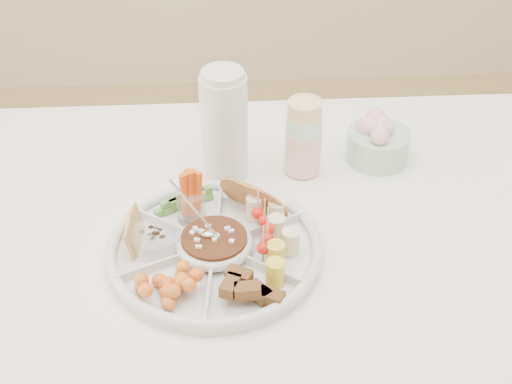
{
  "coord_description": "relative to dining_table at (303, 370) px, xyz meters",
  "views": [
    {
      "loc": [
        -0.16,
        -0.99,
        1.63
      ],
      "look_at": [
        -0.1,
        0.07,
        0.82
      ],
      "focal_mm": 50.0,
      "sensor_mm": 36.0,
      "label": 1
    }
  ],
  "objects": [
    {
      "name": "cup_stack",
      "position": [
        0.01,
        0.22,
        0.48
      ],
      "size": [
        0.09,
        0.09,
        0.2
      ],
      "primitive_type": "cylinder",
      "rotation": [
        0.0,
        0.0,
        0.18
      ],
      "color": "beige",
      "rests_on": "dining_table"
    },
    {
      "name": "carrot_cucumber",
      "position": [
        -0.23,
        0.08,
        0.44
      ],
      "size": [
        0.14,
        0.14,
        0.1
      ],
      "primitive_type": null,
      "rotation": [
        0.0,
        0.0,
        0.43
      ],
      "color": "orange",
      "rests_on": "party_tray"
    },
    {
      "name": "pita_raisins",
      "position": [
        -0.31,
        -0.02,
        0.42
      ],
      "size": [
        0.16,
        0.16,
        0.07
      ],
      "primitive_type": null,
      "rotation": [
        0.0,
        0.0,
        0.43
      ],
      "color": "#E2AF63",
      "rests_on": "party_tray"
    },
    {
      "name": "cherries",
      "position": [
        -0.25,
        -0.14,
        0.42
      ],
      "size": [
        0.15,
        0.15,
        0.04
      ],
      "primitive_type": null,
      "rotation": [
        0.0,
        0.0,
        0.43
      ],
      "color": "gold",
      "rests_on": "party_tray"
    },
    {
      "name": "party_tray",
      "position": [
        -0.18,
        -0.03,
        0.4
      ],
      "size": [
        0.5,
        0.5,
        0.04
      ],
      "primitive_type": "cylinder",
      "rotation": [
        0.0,
        0.0,
        0.43
      ],
      "color": "silver",
      "rests_on": "dining_table"
    },
    {
      "name": "banana_tomato",
      "position": [
        -0.05,
        -0.05,
        0.44
      ],
      "size": [
        0.14,
        0.14,
        0.08
      ],
      "primitive_type": null,
      "rotation": [
        0.0,
        0.0,
        0.43
      ],
      "color": "#DDC572",
      "rests_on": "party_tray"
    },
    {
      "name": "dining_table",
      "position": [
        0.0,
        0.0,
        0.0
      ],
      "size": [
        1.52,
        1.02,
        0.76
      ],
      "primitive_type": "cube",
      "color": "white",
      "rests_on": "floor"
    },
    {
      "name": "tortillas",
      "position": [
        -0.1,
        0.07,
        0.42
      ],
      "size": [
        0.15,
        0.15,
        0.07
      ],
      "primitive_type": null,
      "rotation": [
        0.0,
        0.0,
        0.43
      ],
      "color": "#AD8A4A",
      "rests_on": "party_tray"
    },
    {
      "name": "flower_bowl",
      "position": [
        0.17,
        0.25,
        0.43
      ],
      "size": [
        0.17,
        0.17,
        0.1
      ],
      "primitive_type": "cylinder",
      "rotation": [
        0.0,
        0.0,
        0.33
      ],
      "color": "#92C29E",
      "rests_on": "dining_table"
    },
    {
      "name": "bean_dip",
      "position": [
        -0.18,
        -0.03,
        0.41
      ],
      "size": [
        0.16,
        0.16,
        0.04
      ],
      "primitive_type": "cylinder",
      "rotation": [
        0.0,
        0.0,
        0.43
      ],
      "color": "#36190E",
      "rests_on": "party_tray"
    },
    {
      "name": "granola_chunks",
      "position": [
        -0.13,
        -0.15,
        0.42
      ],
      "size": [
        0.15,
        0.15,
        0.05
      ],
      "primitive_type": null,
      "rotation": [
        0.0,
        0.0,
        0.43
      ],
      "color": "brown",
      "rests_on": "party_tray"
    },
    {
      "name": "thermos",
      "position": [
        -0.15,
        0.21,
        0.5
      ],
      "size": [
        0.11,
        0.11,
        0.24
      ],
      "primitive_type": "cylinder",
      "rotation": [
        0.0,
        0.0,
        -0.16
      ],
      "color": "silver",
      "rests_on": "dining_table"
    }
  ]
}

